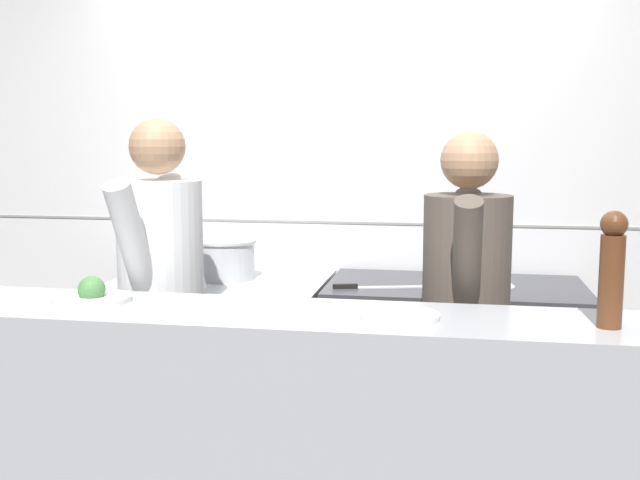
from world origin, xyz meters
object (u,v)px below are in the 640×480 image
chefs_knife (370,287)px  plated_dish_main (92,295)px  plated_dish_appetiser (400,316)px  chef_head_cook (162,304)px  stock_pot (225,258)px  oven_range (222,371)px  chef_sous (465,321)px  pepper_mill (612,267)px  mixing_bowl_steel (492,277)px

chefs_knife → plated_dish_main: plated_dish_main is taller
plated_dish_appetiser → chef_head_cook: 1.11m
chefs_knife → plated_dish_main: bearing=-132.9°
stock_pot → plated_dish_appetiser: stock_pot is taller
oven_range → chef_sous: bearing=-26.7°
oven_range → pepper_mill: size_ratio=2.93×
stock_pot → chef_head_cook: 0.65m
chefs_knife → plated_dish_appetiser: (0.20, -0.98, 0.11)m
stock_pot → chef_sous: (1.13, -0.59, -0.12)m
pepper_mill → chef_head_cook: (-1.59, 0.51, -0.28)m
chefs_knife → plated_dish_appetiser: bearing=-78.5°
chefs_knife → plated_dish_main: (-0.85, -0.91, 0.12)m
chefs_knife → pepper_mill: pepper_mill is taller
mixing_bowl_steel → plated_dish_appetiser: size_ratio=0.83×
plated_dish_main → chef_head_cook: chef_head_cook is taller
plated_dish_appetiser → pepper_mill: (0.61, 0.00, 0.17)m
chefs_knife → plated_dish_main: size_ratio=1.52×
stock_pot → chefs_knife: size_ratio=0.75×
mixing_bowl_steel → chef_head_cook: chef_head_cook is taller
stock_pot → plated_dish_appetiser: (0.92, -1.14, 0.03)m
stock_pot → chefs_knife: (0.72, -0.17, -0.08)m
mixing_bowl_steel → plated_dish_appetiser: 1.19m
oven_range → stock_pot: 0.55m
pepper_mill → plated_dish_main: bearing=177.9°
chef_head_cook → chef_sous: size_ratio=1.03×
plated_dish_main → plated_dish_appetiser: 1.05m
oven_range → mixing_bowl_steel: bearing=0.4°
plated_dish_appetiser → chef_head_cook: chef_head_cook is taller
oven_range → pepper_mill: pepper_mill is taller
mixing_bowl_steel → oven_range: bearing=-179.6°
pepper_mill → oven_range: bearing=143.9°
mixing_bowl_steel → plated_dish_appetiser: bearing=-106.3°
mixing_bowl_steel → plated_dish_main: plated_dish_main is taller
mixing_bowl_steel → chef_sous: bearing=-102.0°
oven_range → chefs_knife: size_ratio=2.52×
stock_pot → chef_sous: 1.28m
stock_pot → plated_dish_appetiser: bearing=-51.3°
stock_pot → plated_dish_main: plated_dish_main is taller
oven_range → plated_dish_appetiser: size_ratio=4.09×
chef_sous → pepper_mill: bearing=-53.1°
chefs_knife → plated_dish_main: 1.25m
oven_range → chefs_knife: bearing=-11.6°
plated_dish_main → plated_dish_appetiser: bearing=-3.4°
chefs_knife → chef_sous: chef_sous is taller
oven_range → chef_head_cook: size_ratio=0.61×
oven_range → plated_dish_appetiser: (0.94, -1.13, 0.58)m
plated_dish_main → pepper_mill: size_ratio=0.76×
plated_dish_appetiser → chef_sous: bearing=69.4°
chef_head_cook → stock_pot: bearing=89.4°
mixing_bowl_steel → plated_dish_main: bearing=-142.1°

